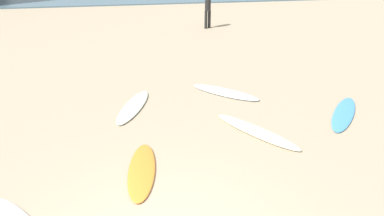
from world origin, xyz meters
name	(u,v)px	position (x,y,z in m)	size (l,w,h in m)	color
surfboard_0	(257,131)	(2.62, 3.51, 0.04)	(0.51, 2.58, 0.08)	#F1EDC0
surfboard_1	(142,171)	(-0.34, 2.22, 0.04)	(0.58, 2.13, 0.08)	orange
surfboard_2	(225,92)	(2.33, 6.00, 0.04)	(0.57, 2.26, 0.08)	white
surfboard_3	(133,107)	(-0.52, 5.38, 0.04)	(0.53, 2.24, 0.08)	white
surfboard_6	(344,114)	(5.31, 4.15, 0.03)	(0.52, 2.35, 0.06)	#4C9EDE
beachgoer_near	(208,7)	(3.12, 13.72, 1.02)	(0.37, 0.37, 1.81)	black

